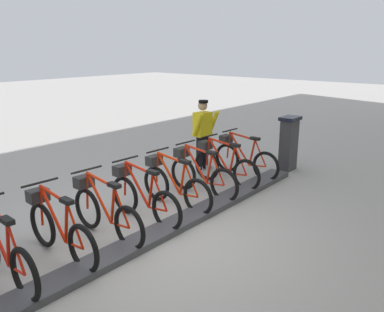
{
  "coord_description": "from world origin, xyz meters",
  "views": [
    {
      "loc": [
        -3.96,
        4.04,
        2.82
      ],
      "look_at": [
        0.5,
        -1.37,
        0.9
      ],
      "focal_mm": 37.01,
      "sensor_mm": 36.0,
      "label": 1
    }
  ],
  "objects_px": {
    "bike_docked_1": "(223,165)",
    "bike_docked_5": "(104,211)",
    "bike_docked_2": "(200,174)",
    "bike_docked_7": "(1,250)",
    "bike_docked_4": "(142,196)",
    "bike_docked_6": "(58,228)",
    "worker_near_rack": "(203,132)",
    "bike_docked_0": "(243,157)",
    "bike_docked_3": "(173,184)",
    "payment_kiosk": "(289,142)"
  },
  "relations": [
    {
      "from": "bike_docked_2",
      "to": "bike_docked_4",
      "type": "height_order",
      "value": "same"
    },
    {
      "from": "bike_docked_3",
      "to": "bike_docked_7",
      "type": "xyz_separation_m",
      "value": [
        0.0,
        3.14,
        0.0
      ]
    },
    {
      "from": "bike_docked_2",
      "to": "bike_docked_6",
      "type": "distance_m",
      "value": 3.14
    },
    {
      "from": "bike_docked_5",
      "to": "bike_docked_0",
      "type": "bearing_deg",
      "value": -90.0
    },
    {
      "from": "bike_docked_1",
      "to": "bike_docked_3",
      "type": "height_order",
      "value": "same"
    },
    {
      "from": "bike_docked_4",
      "to": "bike_docked_6",
      "type": "height_order",
      "value": "same"
    },
    {
      "from": "bike_docked_0",
      "to": "bike_docked_2",
      "type": "relative_size",
      "value": 1.0
    },
    {
      "from": "bike_docked_1",
      "to": "bike_docked_2",
      "type": "distance_m",
      "value": 0.79
    },
    {
      "from": "bike_docked_4",
      "to": "bike_docked_5",
      "type": "bearing_deg",
      "value": 90.0
    },
    {
      "from": "bike_docked_4",
      "to": "payment_kiosk",
      "type": "bearing_deg",
      "value": -97.73
    },
    {
      "from": "bike_docked_4",
      "to": "bike_docked_7",
      "type": "xyz_separation_m",
      "value": [
        0.0,
        2.36,
        0.0
      ]
    },
    {
      "from": "payment_kiosk",
      "to": "bike_docked_1",
      "type": "bearing_deg",
      "value": 72.86
    },
    {
      "from": "bike_docked_3",
      "to": "bike_docked_5",
      "type": "distance_m",
      "value": 1.57
    },
    {
      "from": "bike_docked_1",
      "to": "bike_docked_5",
      "type": "height_order",
      "value": "same"
    },
    {
      "from": "bike_docked_6",
      "to": "bike_docked_7",
      "type": "xyz_separation_m",
      "value": [
        0.0,
        0.79,
        0.0
      ]
    },
    {
      "from": "bike_docked_2",
      "to": "bike_docked_7",
      "type": "distance_m",
      "value": 3.93
    },
    {
      "from": "bike_docked_7",
      "to": "worker_near_rack",
      "type": "xyz_separation_m",
      "value": [
        1.0,
        -5.29,
        0.48
      ]
    },
    {
      "from": "bike_docked_0",
      "to": "bike_docked_3",
      "type": "bearing_deg",
      "value": 90.0
    },
    {
      "from": "payment_kiosk",
      "to": "bike_docked_0",
      "type": "bearing_deg",
      "value": 61.86
    },
    {
      "from": "bike_docked_1",
      "to": "bike_docked_7",
      "type": "relative_size",
      "value": 1.0
    },
    {
      "from": "bike_docked_4",
      "to": "bike_docked_0",
      "type": "bearing_deg",
      "value": -90.0
    },
    {
      "from": "bike_docked_2",
      "to": "bike_docked_4",
      "type": "relative_size",
      "value": 1.0
    },
    {
      "from": "payment_kiosk",
      "to": "bike_docked_3",
      "type": "distance_m",
      "value": 3.48
    },
    {
      "from": "bike_docked_0",
      "to": "bike_docked_3",
      "type": "relative_size",
      "value": 1.0
    },
    {
      "from": "bike_docked_6",
      "to": "worker_near_rack",
      "type": "bearing_deg",
      "value": -77.46
    },
    {
      "from": "bike_docked_1",
      "to": "bike_docked_2",
      "type": "bearing_deg",
      "value": 90.0
    },
    {
      "from": "bike_docked_3",
      "to": "bike_docked_4",
      "type": "xyz_separation_m",
      "value": [
        0.0,
        0.79,
        0.0
      ]
    },
    {
      "from": "bike_docked_2",
      "to": "bike_docked_5",
      "type": "xyz_separation_m",
      "value": [
        0.0,
        2.36,
        0.0
      ]
    },
    {
      "from": "bike_docked_5",
      "to": "bike_docked_7",
      "type": "height_order",
      "value": "same"
    },
    {
      "from": "bike_docked_0",
      "to": "bike_docked_1",
      "type": "relative_size",
      "value": 1.0
    },
    {
      "from": "bike_docked_1",
      "to": "bike_docked_5",
      "type": "distance_m",
      "value": 3.14
    },
    {
      "from": "bike_docked_5",
      "to": "bike_docked_3",
      "type": "bearing_deg",
      "value": -90.0
    },
    {
      "from": "bike_docked_5",
      "to": "worker_near_rack",
      "type": "xyz_separation_m",
      "value": [
        1.0,
        -3.72,
        0.48
      ]
    },
    {
      "from": "bike_docked_0",
      "to": "bike_docked_4",
      "type": "bearing_deg",
      "value": 90.0
    },
    {
      "from": "bike_docked_4",
      "to": "bike_docked_6",
      "type": "xyz_separation_m",
      "value": [
        0.0,
        1.57,
        0.0
      ]
    },
    {
      "from": "bike_docked_1",
      "to": "bike_docked_3",
      "type": "distance_m",
      "value": 1.57
    },
    {
      "from": "bike_docked_0",
      "to": "worker_near_rack",
      "type": "relative_size",
      "value": 1.04
    },
    {
      "from": "bike_docked_5",
      "to": "worker_near_rack",
      "type": "distance_m",
      "value": 3.88
    },
    {
      "from": "worker_near_rack",
      "to": "payment_kiosk",
      "type": "bearing_deg",
      "value": -140.88
    },
    {
      "from": "payment_kiosk",
      "to": "bike_docked_0",
      "type": "distance_m",
      "value": 1.24
    },
    {
      "from": "payment_kiosk",
      "to": "bike_docked_3",
      "type": "height_order",
      "value": "payment_kiosk"
    },
    {
      "from": "worker_near_rack",
      "to": "bike_docked_6",
      "type": "bearing_deg",
      "value": 102.54
    },
    {
      "from": "bike_docked_0",
      "to": "bike_docked_3",
      "type": "xyz_separation_m",
      "value": [
        0.0,
        2.36,
        0.0
      ]
    },
    {
      "from": "payment_kiosk",
      "to": "bike_docked_6",
      "type": "xyz_separation_m",
      "value": [
        0.57,
        5.78,
        -0.24
      ]
    },
    {
      "from": "bike_docked_3",
      "to": "bike_docked_5",
      "type": "bearing_deg",
      "value": 90.0
    },
    {
      "from": "bike_docked_2",
      "to": "bike_docked_5",
      "type": "height_order",
      "value": "same"
    },
    {
      "from": "bike_docked_2",
      "to": "bike_docked_4",
      "type": "bearing_deg",
      "value": 90.0
    },
    {
      "from": "bike_docked_6",
      "to": "bike_docked_7",
      "type": "relative_size",
      "value": 1.0
    },
    {
      "from": "bike_docked_2",
      "to": "bike_docked_1",
      "type": "bearing_deg",
      "value": -90.0
    },
    {
      "from": "bike_docked_6",
      "to": "worker_near_rack",
      "type": "relative_size",
      "value": 1.04
    }
  ]
}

